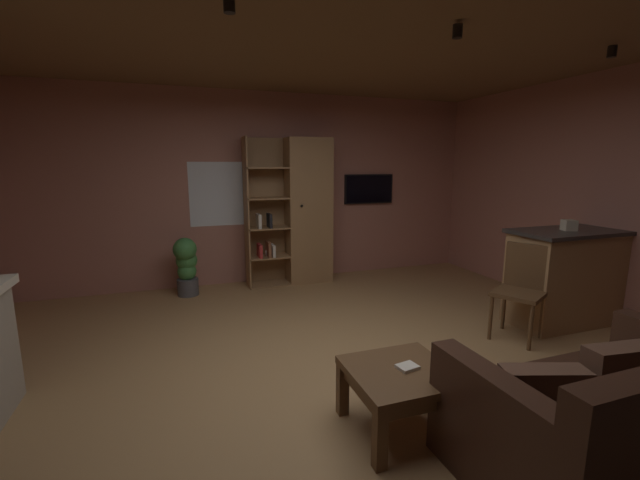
{
  "coord_description": "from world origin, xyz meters",
  "views": [
    {
      "loc": [
        -1.12,
        -2.82,
        1.68
      ],
      "look_at": [
        0.0,
        0.4,
        1.05
      ],
      "focal_mm": 22.91,
      "sensor_mm": 36.0,
      "label": 1
    }
  ],
  "objects_px": {
    "coffee_table": "(400,382)",
    "wall_mounted_tv": "(369,189)",
    "leather_couch": "(615,423)",
    "potted_floor_plant": "(186,264)",
    "tissue_box": "(569,225)",
    "table_book_0": "(407,367)",
    "bookshelf_cabinet": "(302,212)",
    "kitchen_bar_counter": "(571,276)",
    "dining_chair": "(522,285)"
  },
  "relations": [
    {
      "from": "coffee_table",
      "to": "wall_mounted_tv",
      "type": "distance_m",
      "value": 4.1
    },
    {
      "from": "leather_couch",
      "to": "potted_floor_plant",
      "type": "bearing_deg",
      "value": 117.75
    },
    {
      "from": "tissue_box",
      "to": "table_book_0",
      "type": "bearing_deg",
      "value": -157.88
    },
    {
      "from": "bookshelf_cabinet",
      "to": "leather_couch",
      "type": "height_order",
      "value": "bookshelf_cabinet"
    },
    {
      "from": "bookshelf_cabinet",
      "to": "kitchen_bar_counter",
      "type": "xyz_separation_m",
      "value": [
        2.26,
        -2.44,
        -0.5
      ]
    },
    {
      "from": "bookshelf_cabinet",
      "to": "wall_mounted_tv",
      "type": "xyz_separation_m",
      "value": [
        1.14,
        0.21,
        0.3
      ]
    },
    {
      "from": "potted_floor_plant",
      "to": "tissue_box",
      "type": "bearing_deg",
      "value": -31.8
    },
    {
      "from": "potted_floor_plant",
      "to": "dining_chair",
      "type": "bearing_deg",
      "value": -38.54
    },
    {
      "from": "coffee_table",
      "to": "tissue_box",
      "type": "bearing_deg",
      "value": 21.72
    },
    {
      "from": "tissue_box",
      "to": "bookshelf_cabinet",
      "type": "bearing_deg",
      "value": 130.84
    },
    {
      "from": "leather_couch",
      "to": "wall_mounted_tv",
      "type": "relative_size",
      "value": 2.1
    },
    {
      "from": "table_book_0",
      "to": "bookshelf_cabinet",
      "type": "bearing_deg",
      "value": 84.15
    },
    {
      "from": "dining_chair",
      "to": "kitchen_bar_counter",
      "type": "bearing_deg",
      "value": 9.77
    },
    {
      "from": "bookshelf_cabinet",
      "to": "tissue_box",
      "type": "bearing_deg",
      "value": -49.16
    },
    {
      "from": "kitchen_bar_counter",
      "to": "tissue_box",
      "type": "height_order",
      "value": "tissue_box"
    },
    {
      "from": "leather_couch",
      "to": "kitchen_bar_counter",
      "type": "bearing_deg",
      "value": 44.89
    },
    {
      "from": "tissue_box",
      "to": "dining_chair",
      "type": "bearing_deg",
      "value": -169.96
    },
    {
      "from": "bookshelf_cabinet",
      "to": "leather_couch",
      "type": "relative_size",
      "value": 1.23
    },
    {
      "from": "kitchen_bar_counter",
      "to": "coffee_table",
      "type": "xyz_separation_m",
      "value": [
        -2.66,
        -1.03,
        -0.18
      ]
    },
    {
      "from": "leather_couch",
      "to": "coffee_table",
      "type": "xyz_separation_m",
      "value": [
        -0.91,
        0.71,
        0.03
      ]
    },
    {
      "from": "bookshelf_cabinet",
      "to": "coffee_table",
      "type": "xyz_separation_m",
      "value": [
        -0.4,
        -3.47,
        -0.68
      ]
    },
    {
      "from": "bookshelf_cabinet",
      "to": "leather_couch",
      "type": "distance_m",
      "value": 4.27
    },
    {
      "from": "coffee_table",
      "to": "wall_mounted_tv",
      "type": "bearing_deg",
      "value": 67.3
    },
    {
      "from": "tissue_box",
      "to": "leather_couch",
      "type": "height_order",
      "value": "tissue_box"
    },
    {
      "from": "kitchen_bar_counter",
      "to": "tissue_box",
      "type": "relative_size",
      "value": 11.3
    },
    {
      "from": "table_book_0",
      "to": "kitchen_bar_counter",
      "type": "bearing_deg",
      "value": 21.48
    },
    {
      "from": "kitchen_bar_counter",
      "to": "bookshelf_cabinet",
      "type": "bearing_deg",
      "value": 132.75
    },
    {
      "from": "table_book_0",
      "to": "potted_floor_plant",
      "type": "bearing_deg",
      "value": 110.7
    },
    {
      "from": "tissue_box",
      "to": "wall_mounted_tv",
      "type": "relative_size",
      "value": 0.15
    },
    {
      "from": "kitchen_bar_counter",
      "to": "dining_chair",
      "type": "xyz_separation_m",
      "value": [
        -0.81,
        -0.14,
        0.02
      ]
    },
    {
      "from": "bookshelf_cabinet",
      "to": "potted_floor_plant",
      "type": "xyz_separation_m",
      "value": [
        -1.61,
        -0.14,
        -0.6
      ]
    },
    {
      "from": "wall_mounted_tv",
      "to": "table_book_0",
      "type": "bearing_deg",
      "value": -112.08
    },
    {
      "from": "tissue_box",
      "to": "wall_mounted_tv",
      "type": "distance_m",
      "value": 2.86
    },
    {
      "from": "dining_chair",
      "to": "wall_mounted_tv",
      "type": "bearing_deg",
      "value": 96.37
    },
    {
      "from": "leather_couch",
      "to": "tissue_box",
      "type": "bearing_deg",
      "value": 46.79
    },
    {
      "from": "bookshelf_cabinet",
      "to": "kitchen_bar_counter",
      "type": "relative_size",
      "value": 1.51
    },
    {
      "from": "kitchen_bar_counter",
      "to": "wall_mounted_tv",
      "type": "xyz_separation_m",
      "value": [
        -1.12,
        2.65,
        0.8
      ]
    },
    {
      "from": "tissue_box",
      "to": "table_book_0",
      "type": "relative_size",
      "value": 0.95
    },
    {
      "from": "dining_chair",
      "to": "potted_floor_plant",
      "type": "height_order",
      "value": "dining_chair"
    },
    {
      "from": "tissue_box",
      "to": "dining_chair",
      "type": "height_order",
      "value": "tissue_box"
    },
    {
      "from": "table_book_0",
      "to": "potted_floor_plant",
      "type": "xyz_separation_m",
      "value": [
        -1.26,
        3.33,
        -0.01
      ]
    },
    {
      "from": "leather_couch",
      "to": "dining_chair",
      "type": "xyz_separation_m",
      "value": [
        0.94,
        1.6,
        0.23
      ]
    },
    {
      "from": "leather_couch",
      "to": "potted_floor_plant",
      "type": "height_order",
      "value": "leather_couch"
    },
    {
      "from": "potted_floor_plant",
      "to": "leather_couch",
      "type": "bearing_deg",
      "value": -62.25
    },
    {
      "from": "kitchen_bar_counter",
      "to": "potted_floor_plant",
      "type": "distance_m",
      "value": 4.5
    },
    {
      "from": "leather_couch",
      "to": "bookshelf_cabinet",
      "type": "bearing_deg",
      "value": 96.98
    },
    {
      "from": "tissue_box",
      "to": "wall_mounted_tv",
      "type": "bearing_deg",
      "value": 110.33
    },
    {
      "from": "table_book_0",
      "to": "wall_mounted_tv",
      "type": "bearing_deg",
      "value": 67.92
    },
    {
      "from": "bookshelf_cabinet",
      "to": "kitchen_bar_counter",
      "type": "distance_m",
      "value": 3.36
    },
    {
      "from": "kitchen_bar_counter",
      "to": "dining_chair",
      "type": "relative_size",
      "value": 1.47
    }
  ]
}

